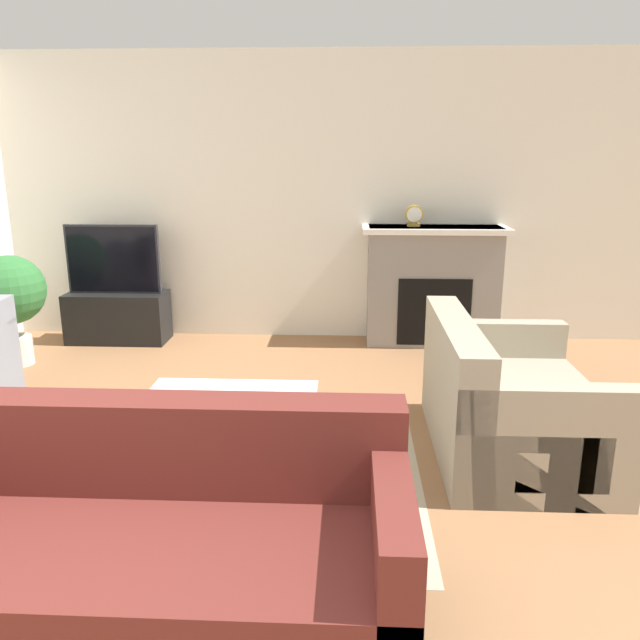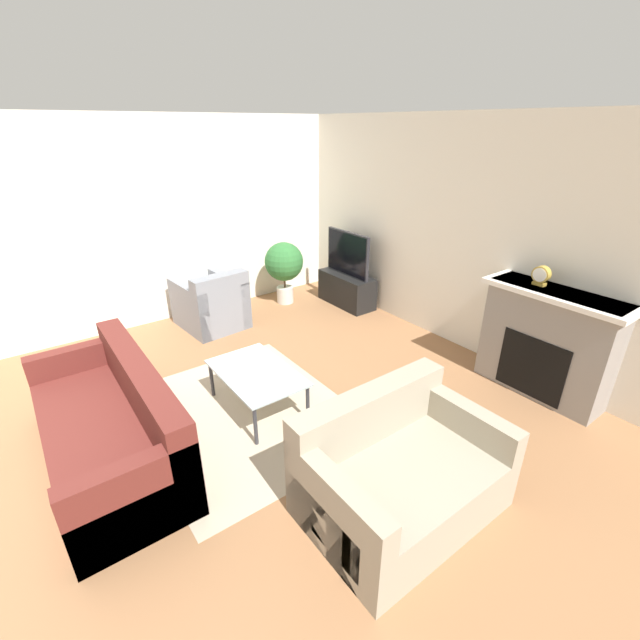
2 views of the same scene
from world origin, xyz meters
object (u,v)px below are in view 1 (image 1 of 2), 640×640
at_px(coffee_table, 229,404).
at_px(potted_plant, 10,295).
at_px(tv, 113,259).
at_px(couch_sectional, 142,555).
at_px(mantel_clock, 414,215).
at_px(couch_loveseat, 506,407).

distance_m(coffee_table, potted_plant, 2.77).
xyz_separation_m(coffee_table, potted_plant, (-2.18, 1.69, 0.25)).
bearing_deg(tv, potted_plant, -130.76).
bearing_deg(potted_plant, tv, 49.24).
relative_size(couch_sectional, mantel_clock, 10.42).
xyz_separation_m(tv, couch_loveseat, (3.20, -2.18, -0.52)).
bearing_deg(tv, mantel_clock, 1.68).
height_order(couch_sectional, coffee_table, couch_sectional).
distance_m(couch_sectional, potted_plant, 3.65).
relative_size(coffee_table, potted_plant, 1.05).
bearing_deg(mantel_clock, potted_plant, -166.78).
xyz_separation_m(couch_sectional, mantel_clock, (1.36, 3.79, 0.93)).
xyz_separation_m(couch_loveseat, coffee_table, (-1.65, -0.24, 0.08)).
height_order(coffee_table, potted_plant, potted_plant).
xyz_separation_m(tv, couch_sectional, (1.46, -3.71, -0.52)).
xyz_separation_m(couch_sectional, couch_loveseat, (1.74, 1.53, -0.00)).
xyz_separation_m(tv, coffee_table, (1.55, -2.42, -0.44)).
xyz_separation_m(coffee_table, mantel_clock, (1.27, 2.50, 0.85)).
relative_size(tv, mantel_clock, 4.55).
distance_m(couch_loveseat, coffee_table, 1.67).
height_order(couch_sectional, mantel_clock, mantel_clock).
bearing_deg(couch_sectional, couch_loveseat, 41.35).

